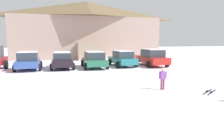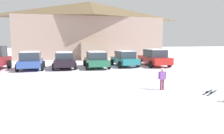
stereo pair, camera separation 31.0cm
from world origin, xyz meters
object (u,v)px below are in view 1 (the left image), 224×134
Objects in this scene: parked_green_coupe at (94,59)px; pair_of_skis at (210,92)px; parked_teal_hatchback at (122,58)px; parked_blue_hatchback at (28,61)px; skier_child_in_purple_jacket at (163,77)px; ski_lodge at (87,29)px; parked_red_sedan at (152,57)px; parked_black_sedan at (62,60)px.

parked_green_coupe is 11.58m from pair_of_skis.
parked_teal_hatchback is (3.00, 0.32, 0.00)m from parked_green_coupe.
parked_blue_hatchback is 3.52× the size of skier_child_in_purple_jacket.
skier_child_in_purple_jacket is (-1.10, -10.06, -0.15)m from parked_teal_hatchback.
parked_teal_hatchback is (1.88, -12.22, -3.57)m from ski_lodge.
parked_teal_hatchback reaches higher than parked_green_coupe.
parked_red_sedan is (6.10, -0.07, 0.07)m from parked_green_coupe.
parked_black_sedan is 3.34× the size of pair_of_skis.
parked_teal_hatchback is at bearing -0.17° from parked_black_sedan.
parked_green_coupe is at bearing -6.47° from parked_black_sedan.
ski_lodge is 13.36m from parked_black_sedan.
parked_teal_hatchback is 0.88× the size of parked_red_sedan.
parked_teal_hatchback is (5.97, -0.02, 0.01)m from parked_black_sedan.
parked_teal_hatchback is at bearing 83.75° from skier_child_in_purple_jacket.
pair_of_skis is at bearing -83.16° from ski_lodge.
parked_green_coupe is 1.10× the size of parked_teal_hatchback.
parked_green_coupe is 4.00× the size of skier_child_in_purple_jacket.
pair_of_skis is at bearing -85.27° from parked_teal_hatchback.
ski_lodge is 5.36× the size of parked_blue_hatchback.
parked_teal_hatchback is (8.96, 0.11, -0.01)m from parked_blue_hatchback.
pair_of_skis is at bearing -48.25° from parked_blue_hatchback.
ski_lodge is 14.65m from parked_blue_hatchback.
skier_child_in_purple_jacket is at bearing -96.25° from parked_teal_hatchback.
parked_teal_hatchback is 3.11× the size of pair_of_skis.
parked_green_coupe is at bearing -173.91° from parked_teal_hatchback.
parked_teal_hatchback is at bearing 0.72° from parked_blue_hatchback.
parked_green_coupe is 9.92m from skier_child_in_purple_jacket.
parked_black_sedan is 3.90× the size of skier_child_in_purple_jacket.
pair_of_skis is at bearing -29.01° from skier_child_in_purple_jacket.
parked_blue_hatchback is at bearing 131.75° from pair_of_skis.
parked_blue_hatchback is 0.97× the size of parked_teal_hatchback.
ski_lodge reaches higher than skier_child_in_purple_jacket.
parked_black_sedan is at bearing 179.83° from parked_teal_hatchback.
parked_black_sedan is 2.99m from parked_green_coupe.
ski_lodge is at bearing 98.76° from parked_teal_hatchback.
ski_lodge is 22.60m from skier_child_in_purple_jacket.
pair_of_skis is at bearing -101.37° from parked_red_sedan.
ski_lodge is 4.58× the size of parked_red_sedan.
skier_child_in_purple_jacket reaches higher than pair_of_skis.
parked_red_sedan is at bearing -1.32° from parked_blue_hatchback.
parked_green_coupe is 0.97× the size of parked_red_sedan.
parked_black_sedan is at bearing 115.80° from skier_child_in_purple_jacket.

